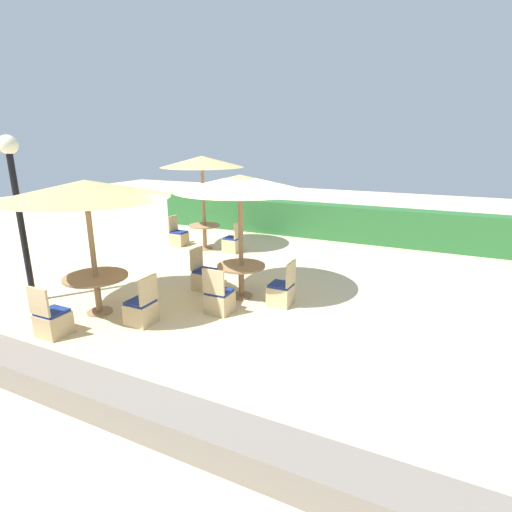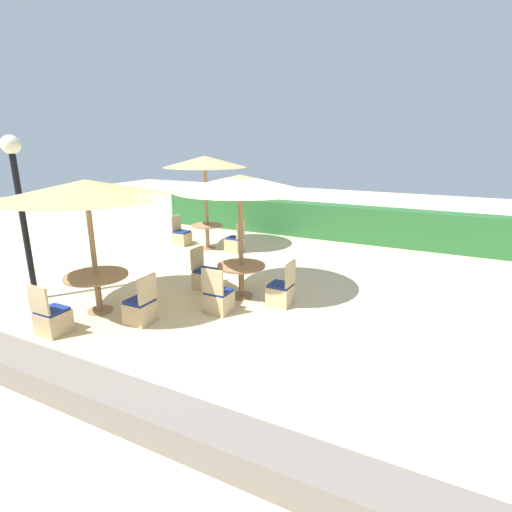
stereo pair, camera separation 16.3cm
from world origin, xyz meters
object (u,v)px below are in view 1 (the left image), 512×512
patio_chair_back_left_west (179,237)px  round_table_front_left (96,283)px  patio_chair_center_south (219,300)px  patio_chair_front_left_east (142,310)px  patio_chair_center_east (282,292)px  parasol_front_left (85,189)px  parasol_back_left (202,162)px  lamp_post (15,187)px  parasol_center (240,183)px  patio_chair_center_west (204,277)px  round_table_back_left (205,231)px  round_table_center (241,272)px  patio_chair_front_left_south (52,321)px  patio_chair_back_left_east (233,243)px

patio_chair_back_left_west → round_table_front_left: patio_chair_back_left_west is taller
patio_chair_center_south → patio_chair_front_left_east: (-1.02, -1.02, 0.00)m
patio_chair_center_east → patio_chair_front_left_east: same height
parasol_front_left → parasol_back_left: bearing=98.2°
lamp_post → parasol_center: size_ratio=1.24×
patio_chair_center_west → patio_chair_front_left_east: size_ratio=1.00×
patio_chair_center_south → parasol_front_left: parasol_front_left is taller
patio_chair_center_east → patio_chair_center_south: bearing=133.2°
parasol_center → lamp_post: bearing=-151.3°
parasol_center → round_table_back_left: 4.47m
round_table_center → round_table_front_left: bearing=-137.5°
round_table_front_left → patio_chair_front_left_south: patio_chair_front_left_south is taller
patio_chair_back_left_east → parasol_front_left: (-0.24, -4.93, 2.11)m
parasol_center → round_table_back_left: size_ratio=2.88×
patio_chair_front_left_east → patio_chair_center_south: bearing=-44.8°
parasol_back_left → parasol_front_left: size_ratio=0.93×
round_table_center → patio_chair_back_left_east: bearing=121.8°
lamp_post → patio_chair_front_left_east: (2.78, 0.13, -2.09)m
round_table_front_left → patio_chair_front_left_east: bearing=-1.2°
parasol_center → round_table_front_left: parasol_center is taller
parasol_back_left → patio_chair_back_left_east: 2.52m
parasol_center → patio_chair_back_left_east: bearing=121.8°
patio_chair_center_south → round_table_back_left: bearing=125.9°
patio_chair_center_south → patio_chair_center_west: bearing=134.5°
round_table_center → patio_chair_front_left_east: size_ratio=1.09×
parasol_center → parasol_front_left: 2.85m
round_table_front_left → patio_chair_center_south: bearing=25.5°
patio_chair_center_west → patio_chair_center_south: (0.96, -0.98, 0.00)m
round_table_back_left → round_table_front_left: 4.93m
patio_chair_center_east → patio_chair_front_left_south: size_ratio=1.00×
parasol_back_left → patio_chair_front_left_south: size_ratio=2.99×
round_table_front_left → lamp_post: bearing=-174.8°
parasol_front_left → lamp_post: bearing=-174.8°
patio_chair_center_west → patio_chair_back_left_east: size_ratio=1.00×
round_table_front_left → patio_chair_center_west: bearing=60.1°
round_table_front_left → parasol_back_left: bearing=98.2°
patio_chair_back_left_east → patio_chair_front_left_east: (0.85, -4.96, 0.00)m
parasol_back_left → round_table_back_left: 2.04m
round_table_center → patio_chair_center_west: bearing=176.7°
patio_chair_front_left_east → patio_chair_front_left_south: same height
patio_chair_back_left_east → parasol_center: bearing=-148.2°
lamp_post → patio_chair_front_left_south: lamp_post is taller
patio_chair_center_east → lamp_post: bearing=113.3°
round_table_center → patio_chair_center_east: 0.98m
lamp_post → parasol_front_left: (1.70, 0.15, 0.02)m
parasol_center → patio_chair_back_left_west: (-3.79, 2.97, -2.13)m
round_table_front_left → patio_chair_front_left_east: 1.14m
patio_chair_center_west → parasol_back_left: parasol_back_left is taller
patio_chair_center_east → patio_chair_back_left_east: same height
patio_chair_center_south → patio_chair_front_left_south: size_ratio=1.00×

